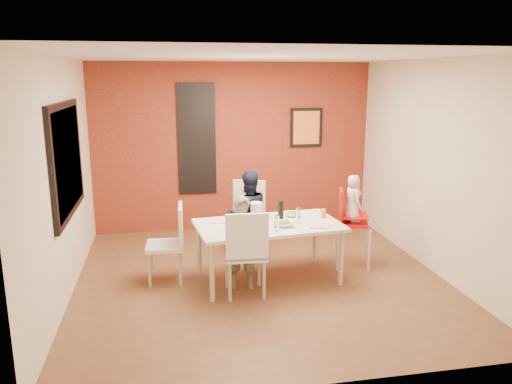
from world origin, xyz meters
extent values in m
plane|color=brown|center=(0.00, 0.00, 0.00)|extent=(4.50, 4.50, 0.00)
cube|color=white|center=(0.00, 0.00, 2.70)|extent=(4.50, 4.50, 0.02)
cube|color=beige|center=(0.00, 2.25, 1.35)|extent=(4.50, 0.02, 2.70)
cube|color=beige|center=(0.00, -2.25, 1.35)|extent=(4.50, 0.02, 2.70)
cube|color=beige|center=(-2.25, 0.00, 1.35)|extent=(0.02, 4.50, 2.70)
cube|color=beige|center=(2.25, 0.00, 1.35)|extent=(0.02, 4.50, 2.70)
cube|color=maroon|center=(0.00, 2.23, 1.35)|extent=(4.50, 0.02, 2.70)
cube|color=black|center=(-2.22, 0.20, 1.55)|extent=(0.05, 1.70, 1.30)
cube|color=black|center=(-2.21, 0.20, 1.55)|extent=(0.02, 1.55, 1.15)
cube|color=silver|center=(-0.60, 2.21, 1.50)|extent=(0.55, 0.03, 1.70)
cube|color=black|center=(-0.60, 2.21, 1.50)|extent=(0.60, 0.03, 1.76)
cube|color=black|center=(1.20, 2.21, 1.65)|extent=(0.54, 0.03, 0.64)
cube|color=#F89B37|center=(1.20, 2.19, 1.65)|extent=(0.44, 0.01, 0.54)
cube|color=silver|center=(0.09, -0.03, 0.71)|extent=(1.83, 1.14, 0.04)
cylinder|color=#C5B492|center=(-0.65, -0.51, 0.34)|extent=(0.06, 0.06, 0.69)
cylinder|color=#C5B492|center=(-0.74, 0.29, 0.34)|extent=(0.06, 0.06, 0.69)
cylinder|color=#C5B492|center=(0.92, -0.35, 0.34)|extent=(0.06, 0.06, 0.69)
cylinder|color=#C5B492|center=(0.84, 0.45, 0.34)|extent=(0.06, 0.06, 0.69)
cube|color=white|center=(-0.26, -0.38, 0.49)|extent=(0.49, 0.49, 0.05)
cube|color=white|center=(-0.27, -0.59, 0.75)|extent=(0.48, 0.06, 0.54)
cylinder|color=tan|center=(-0.06, -0.19, 0.23)|extent=(0.04, 0.04, 0.47)
cylinder|color=tan|center=(-0.07, -0.58, 0.23)|extent=(0.04, 0.04, 0.47)
cylinder|color=tan|center=(-0.44, -0.17, 0.23)|extent=(0.04, 0.04, 0.47)
cylinder|color=tan|center=(-0.46, -0.56, 0.23)|extent=(0.04, 0.04, 0.47)
cube|color=silver|center=(-0.01, 0.98, 0.48)|extent=(0.61, 0.61, 0.05)
cube|color=silver|center=(0.07, 1.18, 0.75)|extent=(0.45, 0.22, 0.54)
cylinder|color=beige|center=(-0.26, 0.87, 0.23)|extent=(0.04, 0.04, 0.46)
cylinder|color=beige|center=(-0.12, 1.23, 0.23)|extent=(0.04, 0.04, 0.46)
cylinder|color=beige|center=(0.10, 0.73, 0.23)|extent=(0.04, 0.04, 0.46)
cylinder|color=beige|center=(0.24, 1.09, 0.23)|extent=(0.04, 0.04, 0.46)
cube|color=white|center=(-1.16, 0.17, 0.45)|extent=(0.47, 0.47, 0.05)
cube|color=white|center=(-0.96, 0.16, 0.71)|extent=(0.07, 0.45, 0.50)
cylinder|color=#BEAD8D|center=(-1.33, 0.36, 0.22)|extent=(0.04, 0.04, 0.44)
cylinder|color=#BEAD8D|center=(-0.97, 0.34, 0.22)|extent=(0.04, 0.04, 0.44)
cylinder|color=#BEAD8D|center=(-1.35, 0.00, 0.22)|extent=(0.04, 0.04, 0.44)
cylinder|color=#BEAD8D|center=(-0.99, -0.02, 0.22)|extent=(0.04, 0.04, 0.44)
cube|color=red|center=(1.30, 0.24, 0.59)|extent=(0.45, 0.45, 0.05)
cube|color=red|center=(1.13, 0.29, 0.83)|extent=(0.13, 0.36, 0.43)
cube|color=red|center=(1.30, 0.24, 0.69)|extent=(0.45, 0.45, 0.02)
cylinder|color=beige|center=(1.43, -0.01, 0.28)|extent=(0.03, 0.03, 0.56)
cylinder|color=beige|center=(1.04, 0.10, 0.28)|extent=(0.03, 0.03, 0.56)
cylinder|color=beige|center=(1.55, 0.38, 0.28)|extent=(0.03, 0.03, 0.56)
cylinder|color=beige|center=(1.16, 0.49, 0.28)|extent=(0.03, 0.03, 0.56)
imported|color=#605F44|center=(-0.26, -0.22, 0.56)|extent=(0.46, 0.35, 1.13)
imported|color=black|center=(-0.01, 0.82, 0.61)|extent=(0.70, 0.61, 1.22)
imported|color=silver|center=(1.28, 0.24, 0.92)|extent=(0.23, 0.32, 0.62)
cube|color=silver|center=(-0.25, -0.44, 0.73)|extent=(0.22, 0.22, 0.01)
cube|color=white|center=(0.06, 0.26, 0.73)|extent=(0.25, 0.25, 0.01)
cube|color=white|center=(0.68, -0.24, 0.73)|extent=(0.31, 0.31, 0.01)
cube|color=white|center=(-0.49, 0.17, 0.73)|extent=(0.24, 0.24, 0.01)
imported|color=white|center=(0.26, -0.17, 0.75)|extent=(0.26, 0.26, 0.06)
imported|color=white|center=(0.47, 0.24, 0.75)|extent=(0.26, 0.26, 0.05)
cylinder|color=black|center=(0.25, 0.00, 0.86)|extent=(0.07, 0.07, 0.27)
cylinder|color=white|center=(0.13, -0.30, 0.81)|extent=(0.06, 0.06, 0.18)
cylinder|color=silver|center=(0.46, -0.06, 0.82)|extent=(0.06, 0.06, 0.18)
cylinder|color=white|center=(-0.08, -0.13, 0.88)|extent=(0.13, 0.13, 0.30)
cylinder|color=red|center=(0.25, 0.01, 0.80)|extent=(0.04, 0.04, 0.15)
cylinder|color=#2F7125|center=(0.25, 0.04, 0.80)|extent=(0.04, 0.04, 0.15)
cylinder|color=brown|center=(0.25, 0.01, 0.79)|extent=(0.04, 0.04, 0.14)
cylinder|color=orange|center=(0.83, 0.09, 0.78)|extent=(0.07, 0.07, 0.11)
camera|label=1|loc=(-1.13, -5.73, 2.49)|focal=35.00mm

